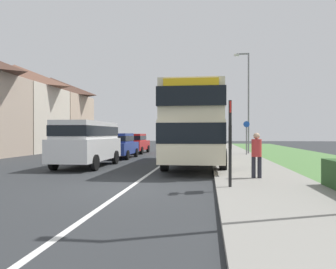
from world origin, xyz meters
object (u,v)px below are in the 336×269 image
(double_decker_bus, at_px, (196,124))
(parked_van_white, at_px, (87,140))
(street_lamp_mid, at_px, (247,97))
(parked_car_red, at_px, (134,142))
(pedestrian_at_stop, at_px, (257,153))
(bus_stop_sign, at_px, (230,137))
(cycle_route_sign, at_px, (246,136))
(parked_car_blue, at_px, (118,145))

(double_decker_bus, distance_m, parked_van_white, 5.54)
(parked_van_white, height_order, street_lamp_mid, street_lamp_mid)
(street_lamp_mid, bearing_deg, parked_car_red, 173.84)
(parked_car_red, bearing_deg, double_decker_bus, -59.70)
(pedestrian_at_stop, distance_m, bus_stop_sign, 2.29)
(parked_car_red, bearing_deg, bus_stop_sign, -68.21)
(pedestrian_at_stop, bearing_deg, street_lamp_mid, 84.54)
(parked_van_white, height_order, pedestrian_at_stop, parked_van_white)
(cycle_route_sign, relative_size, street_lamp_mid, 0.33)
(cycle_route_sign, height_order, street_lamp_mid, street_lamp_mid)
(parked_van_white, relative_size, bus_stop_sign, 1.98)
(parked_van_white, relative_size, parked_car_red, 1.16)
(double_decker_bus, xyz_separation_m, cycle_route_sign, (3.37, 6.91, -0.71))
(parked_car_red, xyz_separation_m, pedestrian_at_stop, (7.68, -14.69, 0.09))
(bus_stop_sign, distance_m, cycle_route_sign, 14.46)
(cycle_route_sign, bearing_deg, street_lamp_mid, 81.34)
(street_lamp_mid, bearing_deg, parked_car_blue, -153.81)
(pedestrian_at_stop, bearing_deg, bus_stop_sign, -117.61)
(parked_car_blue, height_order, parked_car_red, parked_car_blue)
(parked_car_blue, relative_size, pedestrian_at_stop, 2.46)
(pedestrian_at_stop, bearing_deg, parked_van_white, 152.52)
(street_lamp_mid, bearing_deg, double_decker_bus, -113.34)
(pedestrian_at_stop, height_order, cycle_route_sign, cycle_route_sign)
(parked_car_blue, xyz_separation_m, bus_stop_sign, (6.50, -11.34, 0.64))
(parked_car_blue, relative_size, parked_car_red, 0.93)
(parked_car_red, bearing_deg, pedestrian_at_stop, -62.39)
(parked_van_white, relative_size, pedestrian_at_stop, 3.08)
(parked_car_red, height_order, street_lamp_mid, street_lamp_mid)
(parked_car_blue, bearing_deg, parked_van_white, -90.14)
(bus_stop_sign, relative_size, cycle_route_sign, 1.03)
(double_decker_bus, distance_m, pedestrian_at_stop, 5.99)
(parked_van_white, distance_m, cycle_route_sign, 12.06)
(double_decker_bus, bearing_deg, parked_car_blue, 143.05)
(parked_car_blue, bearing_deg, pedestrian_at_stop, -51.25)
(parked_van_white, bearing_deg, cycle_route_sign, 44.26)
(bus_stop_sign, distance_m, street_lamp_mid, 16.12)
(pedestrian_at_stop, xyz_separation_m, cycle_route_sign, (1.10, 12.34, 0.45))
(parked_car_red, relative_size, cycle_route_sign, 1.76)
(pedestrian_at_stop, relative_size, street_lamp_mid, 0.22)
(double_decker_bus, xyz_separation_m, street_lamp_mid, (3.58, 8.30, 2.27))
(double_decker_bus, xyz_separation_m, bus_stop_sign, (1.24, -7.39, -0.60))
(parked_car_red, bearing_deg, cycle_route_sign, -15.01)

